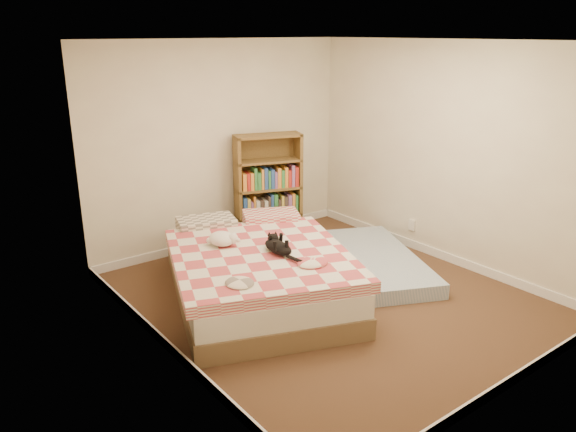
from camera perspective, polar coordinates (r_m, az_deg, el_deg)
room at (r=5.37m, az=4.30°, el=3.31°), size 3.51×4.01×2.51m
bed at (r=5.71m, az=-3.36°, el=-5.55°), size 2.29×2.68×0.60m
bookshelf at (r=7.13m, az=-2.11°, el=1.50°), size 0.91×0.53×1.38m
floor_mattress at (r=6.50m, az=9.06°, el=-4.55°), size 1.52×2.01×0.16m
black_cat at (r=5.42m, az=-1.17°, el=-3.08°), size 0.30×0.63×0.14m
white_dog at (r=5.63m, az=-6.61°, el=-2.30°), size 0.29×0.32×0.14m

